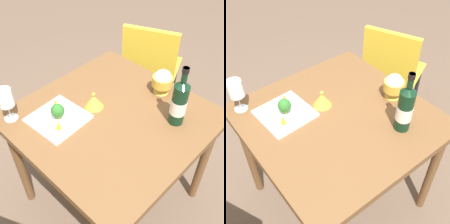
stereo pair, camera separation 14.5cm
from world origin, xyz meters
The scene contains 11 objects.
ground_plane centered at (0.00, 0.00, 0.00)m, with size 8.00×8.00×0.00m, color brown.
dining_table centered at (0.00, 0.00, 0.67)m, with size 0.90×0.90×0.75m.
chair_by_wall centered at (-0.35, 0.79, 0.53)m, with size 0.52×0.52×0.85m.
wine_bottle centered at (0.25, 0.19, 0.88)m, with size 0.08×0.08×0.32m.
wine_glass centered at (-0.36, -0.36, 0.88)m, with size 0.08×0.08×0.18m.
rice_bowl centered at (0.06, 0.33, 0.83)m, with size 0.11×0.11×0.14m.
rice_bowl_lid centered at (-0.12, -0.01, 0.79)m, with size 0.10×0.10×0.09m.
serving_plate centered at (-0.18, -0.20, 0.76)m, with size 0.27×0.27×0.02m.
broccoli_floret centered at (-0.17, -0.20, 0.82)m, with size 0.07×0.07×0.09m.
carrot_garnish_left centered at (-0.24, -0.16, 0.80)m, with size 0.03×0.03×0.06m.
carrot_garnish_right centered at (-0.11, -0.25, 0.79)m, with size 0.03×0.03×0.05m.
Camera 2 is at (0.83, -0.66, 1.78)m, focal length 46.57 mm.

